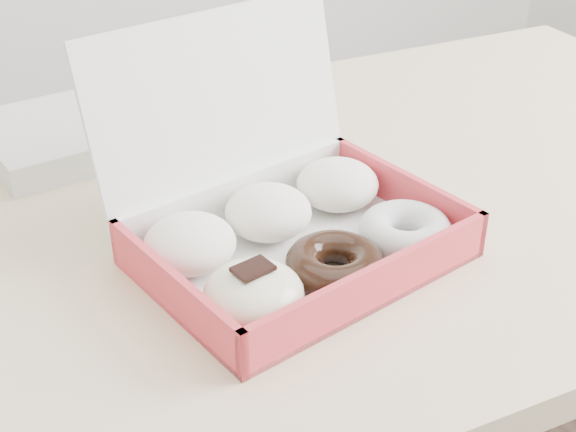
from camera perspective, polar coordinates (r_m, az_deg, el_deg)
name	(u,v)px	position (r m, az deg, el deg)	size (l,w,h in m)	color
table	(385,229)	(1.07, 6.91, -0.93)	(1.20, 0.80, 0.75)	#D4BF8B
donut_box	(286,224)	(0.86, -0.12, -0.55)	(0.38, 0.35, 0.23)	white
newspapers	(81,132)	(1.13, -14.50, 5.84)	(0.25, 0.20, 0.04)	white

